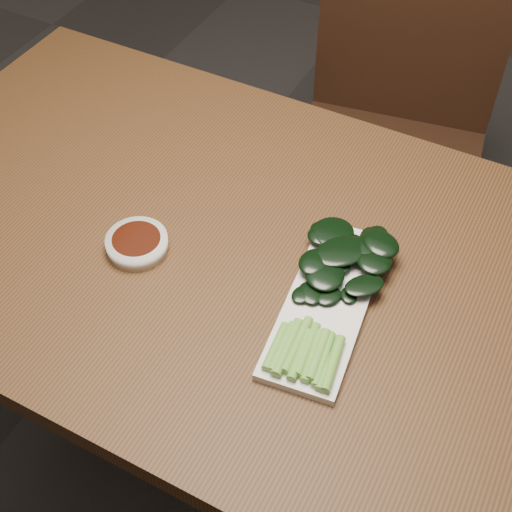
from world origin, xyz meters
The scene contains 6 objects.
ground centered at (0.00, 0.00, 0.00)m, with size 6.00×6.00×0.00m, color #292727.
table centered at (0.00, 0.00, 0.68)m, with size 1.40×0.80×0.75m.
chair_far centered at (0.02, 0.71, 0.49)m, with size 0.53×0.53×0.89m.
sauce_bowl centered at (-0.16, -0.09, 0.76)m, with size 0.10×0.10×0.03m.
serving_plate centered at (0.16, -0.05, 0.76)m, with size 0.16×0.34×0.01m.
gai_lan centered at (0.16, -0.01, 0.78)m, with size 0.17×0.33×0.03m.
Camera 1 is at (0.38, -0.69, 1.62)m, focal length 50.00 mm.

